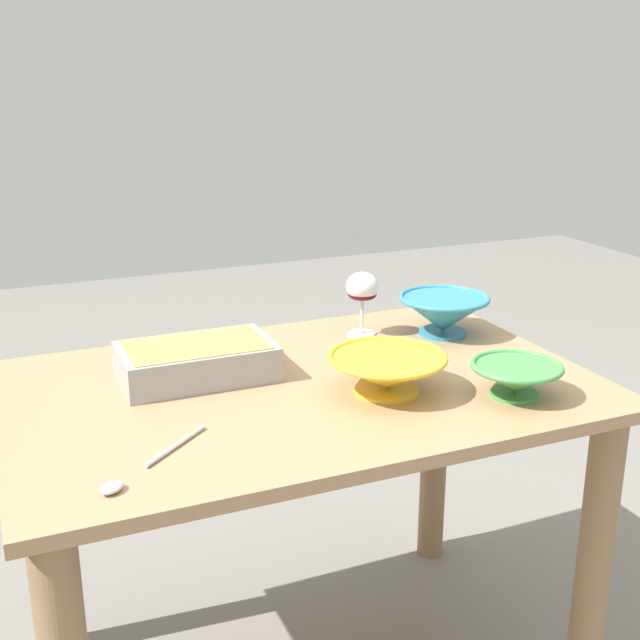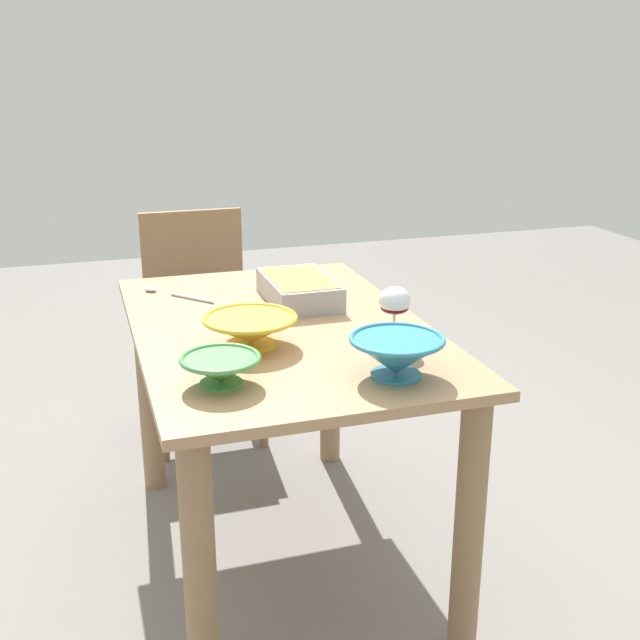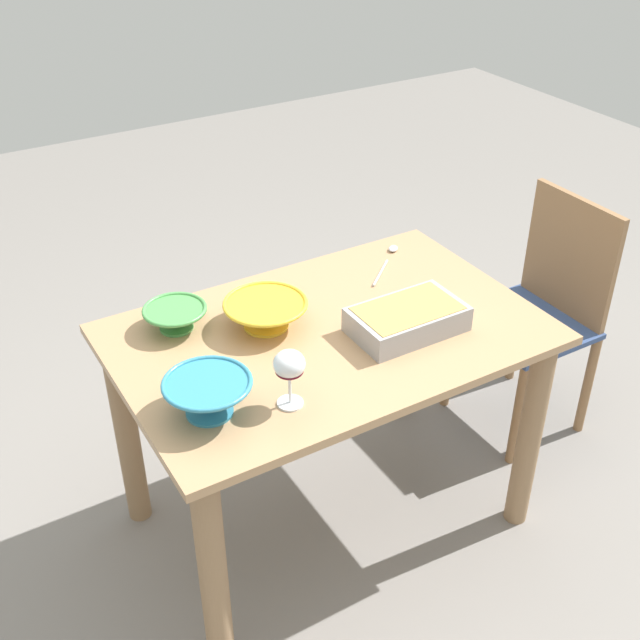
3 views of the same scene
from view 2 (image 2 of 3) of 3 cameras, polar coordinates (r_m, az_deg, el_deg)
ground_plane at (r=2.55m, az=-2.67°, el=-16.59°), size 8.00×8.00×0.00m
dining_table at (r=2.26m, az=-2.89°, el=-4.13°), size 1.22×0.80×0.75m
chair at (r=3.17m, az=-8.76°, el=0.36°), size 0.38×0.42×0.89m
wine_glass at (r=2.01m, az=5.43°, el=1.16°), size 0.08×0.08×0.16m
casserole_dish at (r=2.39m, az=-1.53°, el=2.31°), size 0.32×0.19×0.08m
mixing_bowl at (r=1.80m, az=-7.22°, el=-3.51°), size 0.19×0.19×0.07m
small_bowl at (r=2.03m, az=-5.08°, el=-0.67°), size 0.25×0.25×0.08m
serving_bowl at (r=1.83m, az=5.57°, el=-2.52°), size 0.22×0.22×0.10m
serving_spoon at (r=2.53m, az=-11.12°, el=1.98°), size 0.22×0.20×0.01m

